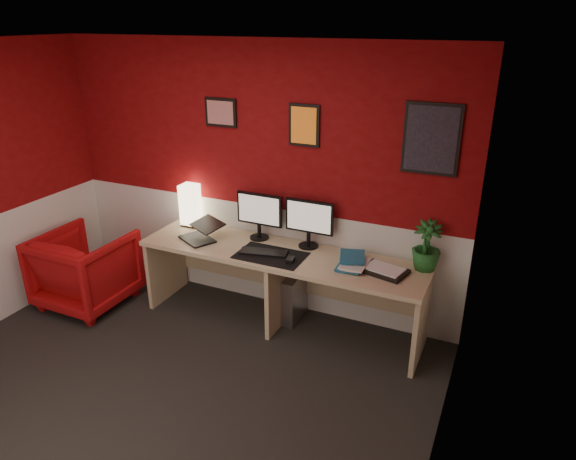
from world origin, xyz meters
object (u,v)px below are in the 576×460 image
at_px(monitor_left, 259,209).
at_px(desk, 281,289).
at_px(laptop, 197,229).
at_px(potted_plant, 427,246).
at_px(zen_tray, 384,271).
at_px(pc_tower, 292,295).
at_px(armchair, 86,269).
at_px(monitor_right, 309,217).
at_px(shoji_lamp, 190,206).

bearing_deg(monitor_left, desk, -33.17).
distance_m(laptop, potted_plant, 2.06).
height_order(monitor_left, potted_plant, monitor_left).
xyz_separation_m(desk, potted_plant, (1.21, 0.21, 0.57)).
relative_size(zen_tray, pc_tower, 0.78).
xyz_separation_m(laptop, pc_tower, (0.86, 0.25, -0.61)).
relative_size(potted_plant, armchair, 0.51).
bearing_deg(armchair, pc_tower, -162.31).
distance_m(zen_tray, pc_tower, 1.05).
bearing_deg(pc_tower, desk, -101.58).
xyz_separation_m(desk, pc_tower, (0.03, 0.17, -0.14)).
height_order(potted_plant, armchair, potted_plant).
xyz_separation_m(desk, laptop, (-0.83, -0.07, 0.47)).
bearing_deg(pc_tower, monitor_left, 173.58).
bearing_deg(laptop, zen_tray, 30.05).
bearing_deg(zen_tray, desk, -179.72).
distance_m(laptop, monitor_right, 1.06).
height_order(laptop, monitor_left, monitor_left).
xyz_separation_m(shoji_lamp, armchair, (-0.82, -0.66, -0.56)).
bearing_deg(pc_tower, potted_plant, 0.56).
distance_m(shoji_lamp, zen_tray, 2.04).
xyz_separation_m(shoji_lamp, pc_tower, (1.12, -0.05, -0.70)).
bearing_deg(armchair, shoji_lamp, -141.06).
distance_m(zen_tray, potted_plant, 0.40).
bearing_deg(armchair, zen_tray, -170.96).
bearing_deg(laptop, desk, 32.48).
bearing_deg(desk, laptop, -175.12).
relative_size(monitor_left, zen_tray, 1.66).
bearing_deg(pc_tower, laptop, -165.01).
relative_size(monitor_right, potted_plant, 1.39).
xyz_separation_m(monitor_left, armchair, (-1.59, -0.64, -0.65)).
relative_size(monitor_left, pc_tower, 1.29).
bearing_deg(shoji_lamp, monitor_right, 0.00).
bearing_deg(laptop, armchair, -133.81).
xyz_separation_m(zen_tray, armchair, (-2.84, -0.44, -0.38)).
distance_m(monitor_left, potted_plant, 1.53).
bearing_deg(monitor_left, zen_tray, -9.26).
height_order(shoji_lamp, pc_tower, shoji_lamp).
bearing_deg(monitor_right, pc_tower, -161.08).
bearing_deg(shoji_lamp, zen_tray, -6.17).
distance_m(desk, laptop, 0.96).
xyz_separation_m(monitor_left, pc_tower, (0.35, -0.03, -0.80)).
relative_size(desk, shoji_lamp, 6.50).
height_order(desk, zen_tray, zen_tray).
xyz_separation_m(laptop, armchair, (-1.08, -0.36, -0.47)).
height_order(shoji_lamp, zen_tray, shoji_lamp).
relative_size(monitor_left, armchair, 0.71).
height_order(pc_tower, armchair, armchair).
xyz_separation_m(monitor_left, potted_plant, (1.53, -0.00, -0.08)).
xyz_separation_m(shoji_lamp, potted_plant, (2.30, -0.02, 0.01)).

